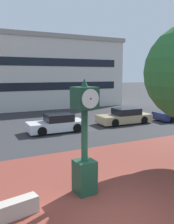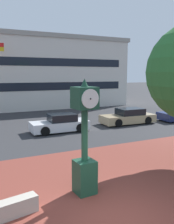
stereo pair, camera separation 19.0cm
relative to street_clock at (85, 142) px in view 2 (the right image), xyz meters
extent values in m
plane|color=#2D2D30|center=(0.05, -1.91, -1.82)|extent=(200.00, 200.00, 0.00)
cube|color=brown|center=(0.05, -0.66, -1.82)|extent=(44.00, 10.48, 0.01)
cube|color=#19422D|center=(0.00, 0.00, -1.24)|extent=(0.71, 0.71, 1.17)
cylinder|color=#19422D|center=(0.00, 0.00, 0.24)|extent=(0.22, 0.22, 1.79)
cube|color=#19422D|center=(0.00, 0.00, 1.50)|extent=(0.76, 0.76, 0.72)
cylinder|color=white|center=(-0.03, 0.37, 1.50)|extent=(0.62, 0.07, 0.62)
sphere|color=black|center=(-0.03, 0.39, 1.50)|extent=(0.05, 0.05, 0.05)
cylinder|color=white|center=(0.03, -0.37, 1.50)|extent=(0.62, 0.07, 0.62)
sphere|color=black|center=(0.03, -0.39, 1.50)|extent=(0.05, 0.05, 0.05)
cone|color=#19422D|center=(0.00, 0.00, 1.99)|extent=(0.25, 0.25, 0.28)
cube|color=tan|center=(8.41, 9.44, -1.38)|extent=(4.61, 1.99, 0.64)
cube|color=black|center=(8.64, 9.43, -0.82)|extent=(2.15, 1.65, 0.56)
cylinder|color=black|center=(6.97, 8.63, -1.50)|extent=(0.65, 0.24, 0.64)
cylinder|color=black|center=(7.03, 10.34, -1.50)|extent=(0.65, 0.24, 0.64)
cylinder|color=black|center=(9.79, 8.53, -1.50)|extent=(0.65, 0.24, 0.64)
cylinder|color=black|center=(9.85, 10.24, -1.50)|extent=(0.65, 0.24, 0.64)
cube|color=silver|center=(2.29, 9.15, -1.38)|extent=(4.14, 1.79, 0.64)
cube|color=black|center=(2.50, 9.15, -0.82)|extent=(1.92, 1.50, 0.56)
cylinder|color=black|center=(1.00, 8.39, -1.50)|extent=(0.64, 0.23, 0.64)
cylinder|color=black|center=(1.03, 9.97, -1.50)|extent=(0.64, 0.23, 0.64)
cylinder|color=black|center=(3.55, 8.34, -1.50)|extent=(0.64, 0.23, 0.64)
cylinder|color=black|center=(3.58, 9.92, -1.50)|extent=(0.64, 0.23, 0.64)
cylinder|color=black|center=(12.45, 9.59, -1.50)|extent=(0.65, 0.25, 0.64)
cube|color=beige|center=(2.17, 26.63, 2.29)|extent=(26.80, 13.37, 8.22)
cube|color=gray|center=(2.17, 26.63, 6.65)|extent=(27.34, 13.64, 0.50)
cube|color=black|center=(2.17, 19.93, 0.92)|extent=(24.12, 0.04, 0.90)
cube|color=black|center=(2.17, 19.93, 3.66)|extent=(24.12, 0.04, 0.90)
camera|label=1|loc=(-3.57, -7.17, 2.25)|focal=39.24mm
camera|label=2|loc=(-3.40, -7.25, 2.25)|focal=39.24mm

